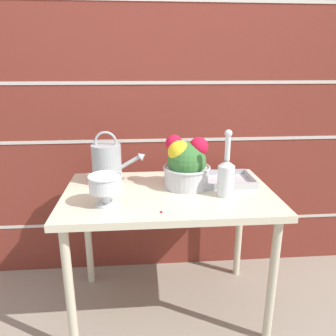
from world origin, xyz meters
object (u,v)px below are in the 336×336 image
object	(u,v)px
glass_decanter	(226,175)
wire_tray	(225,181)
flower_planter	(186,164)
watering_can	(107,163)
crystal_pedestal_bowl	(105,185)

from	to	relation	value
glass_decanter	wire_tray	distance (m)	0.23
flower_planter	glass_decanter	xyz separation A→B (m)	(0.18, -0.15, -0.02)
wire_tray	watering_can	bearing A→B (deg)	175.60
watering_can	flower_planter	xyz separation A→B (m)	(0.43, -0.10, 0.01)
watering_can	flower_planter	distance (m)	0.44
wire_tray	crystal_pedestal_bowl	bearing A→B (deg)	-157.74
glass_decanter	flower_planter	bearing A→B (deg)	140.56
crystal_pedestal_bowl	flower_planter	world-z (taller)	flower_planter
crystal_pedestal_bowl	wire_tray	bearing A→B (deg)	22.26
flower_planter	glass_decanter	world-z (taller)	glass_decanter
crystal_pedestal_bowl	wire_tray	xyz separation A→B (m)	(0.64, 0.26, -0.09)
crystal_pedestal_bowl	watering_can	bearing A→B (deg)	93.53
glass_decanter	wire_tray	world-z (taller)	glass_decanter
crystal_pedestal_bowl	wire_tray	size ratio (longest dim) A/B	0.53
flower_planter	glass_decanter	size ratio (longest dim) A/B	0.83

